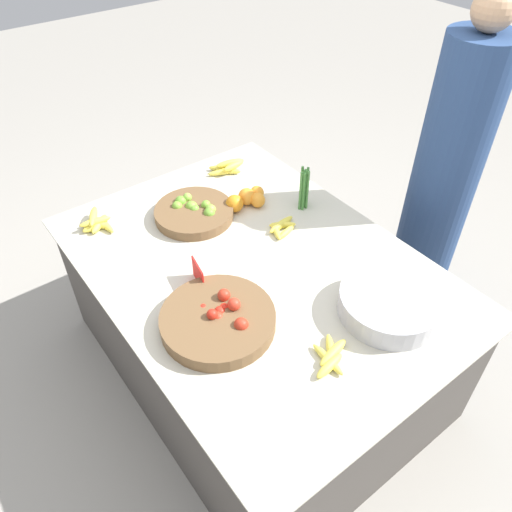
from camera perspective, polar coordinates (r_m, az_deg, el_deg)
name	(u,v)px	position (r m, az deg, el deg)	size (l,w,h in m)	color
ground_plane	(256,364)	(2.55, 0.00, -12.21)	(12.00, 12.00, 0.00)	#A39E93
market_table	(256,319)	(2.29, 0.00, -7.23)	(1.66, 1.20, 0.67)	#4C4742
lime_bowl	(194,212)	(2.30, -7.09, 5.01)	(0.36, 0.36, 0.08)	brown
tomato_basket	(218,319)	(1.81, -4.34, -7.22)	(0.42, 0.42, 0.10)	brown
orange_pile	(247,199)	(2.35, -1.04, 6.56)	(0.12, 0.22, 0.08)	orange
metal_bowl	(389,303)	(1.90, 15.00, -5.26)	(0.37, 0.37, 0.09)	#B7B7BF
price_sign	(198,274)	(1.95, -6.62, -2.07)	(0.11, 0.03, 0.10)	red
veg_bundle	(304,189)	(2.32, 5.55, 7.66)	(0.06, 0.06, 0.20)	#428438
banana_bunch_front_left	(97,223)	(2.33, -17.68, 3.61)	(0.19, 0.15, 0.06)	#EFDB4C
banana_bunch_front_center	(281,227)	(2.21, 2.91, 3.31)	(0.12, 0.16, 0.03)	#EFDB4C
banana_bunch_front_right	(227,168)	(2.60, -3.31, 10.05)	(0.15, 0.21, 0.06)	#EFDB4C
banana_bunch_middle_right	(331,357)	(1.73, 8.52, -11.35)	(0.16, 0.19, 0.03)	#EFDB4C
vendor_person	(442,187)	(2.52, 20.45, 7.45)	(0.30, 0.30, 1.60)	navy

